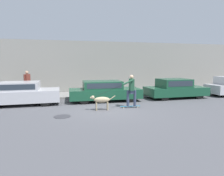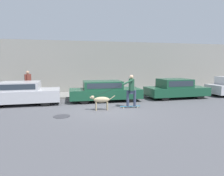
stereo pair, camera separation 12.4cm
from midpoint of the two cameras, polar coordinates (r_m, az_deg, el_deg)
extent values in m
plane|color=#545459|center=(10.22, -1.09, -5.91)|extent=(36.00, 36.00, 0.00)
cube|color=gray|center=(15.82, -5.81, 5.91)|extent=(32.00, 0.30, 4.00)
cube|color=gray|center=(14.58, -4.96, -1.79)|extent=(30.00, 2.48, 0.14)
cylinder|color=black|center=(12.90, -18.34, -2.15)|extent=(0.63, 0.21, 0.63)
cylinder|color=black|center=(11.32, -18.83, -3.39)|extent=(0.63, 0.21, 0.63)
cylinder|color=black|center=(13.29, -28.94, -2.41)|extent=(0.63, 0.21, 0.63)
cube|color=#BCBCC1|center=(12.23, -24.34, -1.98)|extent=(3.99, 1.92, 0.64)
cube|color=#BCBCC1|center=(12.19, -25.19, 0.52)|extent=(2.10, 1.70, 0.45)
cube|color=#28333D|center=(11.38, -25.95, 0.19)|extent=(1.82, 0.05, 0.29)
cylinder|color=black|center=(13.27, 2.89, -1.54)|extent=(0.64, 0.21, 0.64)
cylinder|color=black|center=(11.88, 4.74, -2.55)|extent=(0.64, 0.21, 0.64)
cylinder|color=black|center=(12.83, -8.73, -1.90)|extent=(0.64, 0.21, 0.64)
cylinder|color=black|center=(11.40, -8.26, -3.00)|extent=(0.64, 0.21, 0.64)
cube|color=#194C33|center=(12.25, -2.26, -1.52)|extent=(4.36, 1.79, 0.56)
cube|color=#194C33|center=(12.16, -3.08, 0.89)|extent=(2.33, 1.58, 0.48)
cube|color=#28333D|center=(11.40, -2.45, 0.62)|extent=(2.02, 0.06, 0.31)
cylinder|color=black|center=(15.34, 19.89, -0.80)|extent=(0.64, 0.21, 0.64)
cylinder|color=black|center=(14.13, 23.38, -1.59)|extent=(0.64, 0.21, 0.64)
cylinder|color=black|center=(14.09, 11.51, -1.18)|extent=(0.64, 0.21, 0.64)
cylinder|color=black|center=(12.75, 14.53, -2.10)|extent=(0.64, 0.21, 0.64)
cube|color=#194C33|center=(14.01, 17.47, -0.81)|extent=(4.04, 1.84, 0.54)
cube|color=#194C33|center=(13.87, 16.99, 1.39)|extent=(1.99, 1.62, 0.55)
cube|color=#28333D|center=(13.20, 18.81, 1.17)|extent=(1.72, 0.04, 0.35)
cylinder|color=black|center=(16.66, 26.73, -0.59)|extent=(0.62, 0.21, 0.62)
cylinder|color=tan|center=(9.78, -4.82, -5.32)|extent=(0.07, 0.07, 0.40)
cylinder|color=tan|center=(9.93, -4.88, -5.13)|extent=(0.07, 0.07, 0.40)
cylinder|color=tan|center=(9.83, -1.60, -5.23)|extent=(0.07, 0.07, 0.40)
cylinder|color=tan|center=(9.98, -1.71, -5.05)|extent=(0.07, 0.07, 0.40)
ellipsoid|color=tan|center=(9.82, -3.26, -3.36)|extent=(0.81, 0.35, 0.28)
sphere|color=tan|center=(9.76, -5.88, -2.68)|extent=(0.18, 0.18, 0.18)
cylinder|color=tan|center=(9.76, -6.35, -2.77)|extent=(0.10, 0.09, 0.08)
cylinder|color=tan|center=(9.86, -0.27, -2.80)|extent=(0.32, 0.07, 0.24)
cylinder|color=beige|center=(10.32, 2.96, -5.59)|extent=(0.07, 0.03, 0.07)
cylinder|color=beige|center=(10.46, 2.78, -5.42)|extent=(0.07, 0.03, 0.07)
cylinder|color=beige|center=(10.51, 7.03, -5.40)|extent=(0.07, 0.03, 0.07)
cylinder|color=beige|center=(10.65, 6.80, -5.23)|extent=(0.07, 0.03, 0.07)
cube|color=teal|center=(10.47, 4.91, -5.18)|extent=(1.06, 0.19, 0.02)
cylinder|color=#38425B|center=(10.36, 4.23, -2.96)|extent=(0.14, 0.14, 0.82)
cylinder|color=#38425B|center=(10.46, 6.20, -2.89)|extent=(0.14, 0.14, 0.82)
cube|color=#38425B|center=(10.36, 5.24, -1.13)|extent=(0.19, 0.32, 0.16)
cube|color=#235138|center=(10.31, 5.26, 0.97)|extent=(0.22, 0.41, 0.60)
sphere|color=tan|center=(10.28, 5.29, 3.19)|extent=(0.20, 0.20, 0.20)
cylinder|color=#235138|center=(10.54, 4.92, 0.92)|extent=(0.09, 0.09, 0.57)
cylinder|color=#235138|center=(9.99, 4.19, 1.61)|extent=(0.56, 0.11, 0.30)
cylinder|color=black|center=(9.82, -1.54, -0.92)|extent=(1.50, 0.07, 0.63)
cylinder|color=#3D4760|center=(14.40, -22.99, -0.45)|extent=(0.15, 0.15, 0.84)
cylinder|color=#3D4760|center=(14.26, -23.38, -0.54)|extent=(0.15, 0.15, 0.84)
cube|color=brown|center=(14.26, -23.32, 2.41)|extent=(0.37, 0.47, 0.61)
cylinder|color=brown|center=(14.47, -22.73, 2.55)|extent=(0.09, 0.09, 0.58)
cylinder|color=brown|center=(14.05, -23.93, 2.38)|extent=(0.09, 0.09, 0.58)
sphere|color=tan|center=(14.24, -23.40, 4.09)|extent=(0.22, 0.22, 0.22)
cube|color=tan|center=(14.50, -22.66, 0.96)|extent=(0.21, 0.30, 0.22)
cylinder|color=#38383D|center=(8.98, -14.43, -7.89)|extent=(0.72, 0.72, 0.01)
camera|label=1|loc=(0.06, -90.32, -0.04)|focal=32.00mm
camera|label=2|loc=(0.06, 89.68, 0.04)|focal=32.00mm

